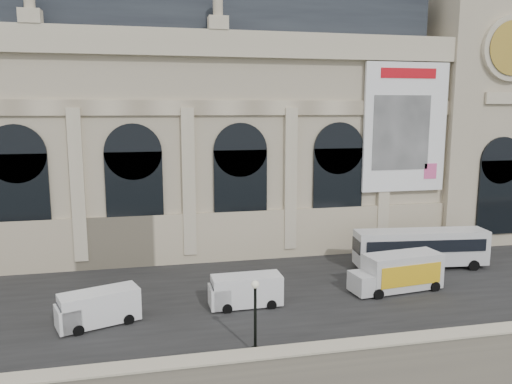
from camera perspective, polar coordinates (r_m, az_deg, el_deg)
The scene contains 10 objects.
quay at distance 62.80m, azimuth -9.36°, elevation -7.21°, with size 160.00×70.00×6.00m, color gray.
street at distance 41.95m, azimuth -7.99°, elevation -11.35°, with size 160.00×24.00×0.06m, color #2D2D2D.
parapet at distance 29.54m, azimuth -5.96°, elevation -19.41°, with size 160.00×1.40×1.21m.
museum at distance 56.14m, azimuth -15.77°, elevation 7.93°, with size 69.00×18.70×29.10m.
clock_pavilion at distance 64.53m, azimuth 22.84°, elevation 10.99°, with size 13.00×14.72×36.70m.
bus_right at distance 49.59m, azimuth 18.29°, elevation -6.01°, with size 12.65×4.01×3.67m.
van_b at distance 37.05m, azimuth -17.96°, elevation -12.57°, with size 5.88×3.76×2.45m.
van_c at distance 38.50m, azimuth -1.57°, elevation -11.26°, with size 5.51×2.36×2.44m.
box_truck at distance 43.22m, azimuth 15.89°, elevation -8.84°, with size 7.95×3.48×3.11m.
lamp_right at distance 31.18m, azimuth -0.09°, elevation -14.20°, with size 0.48×0.48×4.72m.
Camera 1 is at (-2.59, -25.16, 20.84)m, focal length 35.00 mm.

